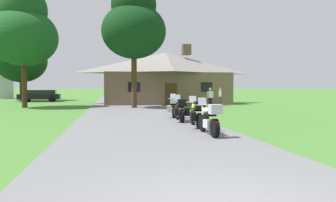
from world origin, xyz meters
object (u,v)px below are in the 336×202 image
motorcycle_yellow_second_in_row (197,114)px  parked_black_suv_far_left (40,95)px  bystander_white_shirt_near_lodge (220,96)px  metal_silo_distant (1,71)px  bystander_white_shirt_beside_signpost (210,97)px  tree_left_near (23,29)px  tree_by_lodge_front (134,24)px  tree_left_far (21,55)px  motorcycle_silver_nearest_to_camera (210,119)px  motorcycle_blue_farthest_in_row (174,107)px  motorcycle_black_third_in_row (180,110)px

motorcycle_yellow_second_in_row → parked_black_suv_far_left: size_ratio=0.44×
bystander_white_shirt_near_lodge → metal_silo_distant: (-26.33, 22.83, 3.16)m
bystander_white_shirt_beside_signpost → tree_left_near: (-15.26, 3.40, 5.64)m
tree_by_lodge_front → tree_left_far: tree_by_lodge_front is taller
tree_by_lodge_front → metal_silo_distant: size_ratio=1.25×
tree_left_near → motorcycle_silver_nearest_to_camera: bearing=-58.8°
motorcycle_silver_nearest_to_camera → bystander_white_shirt_beside_signpost: bearing=71.9°
motorcycle_yellow_second_in_row → tree_left_near: (-10.82, 15.45, 5.98)m
bystander_white_shirt_near_lodge → motorcycle_silver_nearest_to_camera: bearing=-6.2°
motorcycle_yellow_second_in_row → motorcycle_blue_farthest_in_row: 4.54m
motorcycle_blue_farthest_in_row → metal_silo_distant: bearing=129.9°
bystander_white_shirt_beside_signpost → tree_by_lodge_front: (-6.19, 0.87, 5.91)m
tree_left_near → parked_black_suv_far_left: 12.18m
motorcycle_silver_nearest_to_camera → tree_left_near: (-10.68, 17.60, 5.97)m
motorcycle_silver_nearest_to_camera → parked_black_suv_far_left: bearing=112.3°
motorcycle_black_third_in_row → tree_left_near: bearing=132.1°
motorcycle_silver_nearest_to_camera → metal_silo_distant: (-19.76, 40.21, 3.49)m
motorcycle_black_third_in_row → bystander_white_shirt_near_lodge: size_ratio=1.24×
motorcycle_silver_nearest_to_camera → tree_left_far: bearing=114.4°
bystander_white_shirt_beside_signpost → tree_by_lodge_front: 8.60m
tree_left_near → metal_silo_distant: 24.50m
motorcycle_silver_nearest_to_camera → tree_by_lodge_front: 16.39m
tree_by_lodge_front → tree_left_near: bearing=164.4°
motorcycle_yellow_second_in_row → tree_left_far: bearing=120.3°
bystander_white_shirt_beside_signpost → tree_left_far: bearing=-51.6°
bystander_white_shirt_beside_signpost → parked_black_suv_far_left: size_ratio=0.36×
tree_left_near → tree_by_lodge_front: bearing=-15.6°
motorcycle_yellow_second_in_row → parked_black_suv_far_left: (-11.84, 26.11, 0.17)m
bystander_white_shirt_beside_signpost → parked_black_suv_far_left: bearing=-49.6°
tree_by_lodge_front → parked_black_suv_far_left: size_ratio=2.19×
motorcycle_silver_nearest_to_camera → bystander_white_shirt_near_lodge: bearing=69.1°
metal_silo_distant → motorcycle_yellow_second_in_row: bearing=-62.4°
motorcycle_yellow_second_in_row → tree_by_lodge_front: size_ratio=0.20×
motorcycle_black_third_in_row → bystander_white_shirt_beside_signpost: bystander_white_shirt_beside_signpost is taller
tree_left_near → motorcycle_black_third_in_row: bearing=-51.1°
motorcycle_blue_farthest_in_row → tree_left_near: tree_left_near is taller
parked_black_suv_far_left → tree_by_lodge_front: bearing=-145.6°
tree_by_lodge_front → tree_left_far: size_ratio=1.03×
tree_left_far → motorcycle_silver_nearest_to_camera: bearing=-65.3°
bystander_white_shirt_beside_signpost → motorcycle_blue_farthest_in_row: bearing=50.0°
bystander_white_shirt_near_lodge → tree_left_near: bearing=-76.2°
motorcycle_silver_nearest_to_camera → bystander_white_shirt_near_lodge: size_ratio=1.23×
motorcycle_black_third_in_row → parked_black_suv_far_left: (-11.61, 23.80, 0.17)m
parked_black_suv_far_left → tree_left_far: bearing=35.3°
bystander_white_shirt_beside_signpost → tree_by_lodge_front: bearing=-16.8°
motorcycle_silver_nearest_to_camera → metal_silo_distant: metal_silo_distant is taller
motorcycle_silver_nearest_to_camera → parked_black_suv_far_left: size_ratio=0.44×
bystander_white_shirt_near_lodge → parked_black_suv_far_left: 21.25m
motorcycle_silver_nearest_to_camera → parked_black_suv_far_left: (-11.70, 28.26, 0.16)m
metal_silo_distant → motorcycle_silver_nearest_to_camera: bearing=-63.8°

